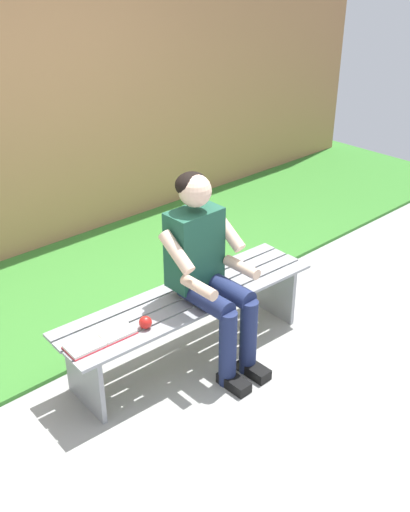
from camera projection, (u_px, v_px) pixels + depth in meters
grass_strip at (77, 275)px, 4.95m from camera, size 9.00×2.06×0.03m
bench_near at (189, 310)px, 3.88m from camera, size 1.82×0.53×0.45m
person_seated at (208, 266)px, 3.69m from camera, size 0.50×0.69×1.26m
apple at (145, 322)px, 3.50m from camera, size 0.08×0.08×0.08m
book_open at (100, 339)px, 3.40m from camera, size 0.42×0.18×0.02m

